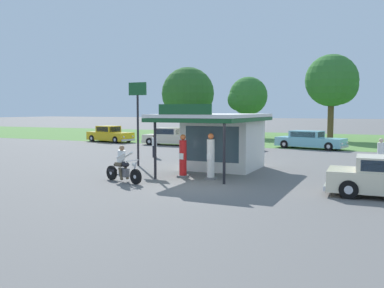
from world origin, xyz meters
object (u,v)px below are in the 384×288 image
(motorcycle_with_rider, at_px, (123,167))
(parked_car_back_row_right, at_px, (309,140))
(parked_car_back_row_far_left, at_px, (110,135))
(gas_pump_offside, at_px, (211,158))
(parked_car_back_row_centre_right, at_px, (170,137))
(bystander_standing_back_lot, at_px, (381,153))
(gas_pump_nearside, at_px, (183,158))
(roadside_pole_sign, at_px, (138,109))
(bystander_admiring_sedan, at_px, (154,145))
(parked_car_back_row_centre_left, at_px, (225,140))

(motorcycle_with_rider, height_order, parked_car_back_row_right, motorcycle_with_rider)
(parked_car_back_row_right, xyz_separation_m, parked_car_back_row_far_left, (-18.94, -0.81, 0.03))
(gas_pump_offside, xyz_separation_m, parked_car_back_row_centre_right, (-10.29, 15.68, -0.25))
(parked_car_back_row_centre_right, xyz_separation_m, bystander_standing_back_lot, (17.17, -9.39, 0.18))
(motorcycle_with_rider, relative_size, parked_car_back_row_centre_right, 0.43)
(gas_pump_nearside, distance_m, gas_pump_offside, 1.38)
(gas_pump_offside, height_order, roadside_pole_sign, roadside_pole_sign)
(parked_car_back_row_centre_right, xyz_separation_m, roadside_pole_sign, (4.86, -13.07, 2.47))
(bystander_admiring_sedan, xyz_separation_m, roadside_pole_sign, (1.25, -4.00, 2.38))
(parked_car_back_row_right, bearing_deg, bystander_admiring_sedan, -127.81)
(parked_car_back_row_centre_right, xyz_separation_m, parked_car_back_row_far_left, (-7.06, 0.79, 0.01))
(parked_car_back_row_right, distance_m, bystander_standing_back_lot, 12.19)
(parked_car_back_row_centre_right, bearing_deg, bystander_standing_back_lot, -28.68)
(parked_car_back_row_far_left, bearing_deg, roadside_pole_sign, -49.29)
(gas_pump_nearside, height_order, gas_pump_offside, gas_pump_offside)
(gas_pump_offside, bearing_deg, parked_car_back_row_centre_right, 123.26)
(parked_car_back_row_right, bearing_deg, bystander_standing_back_lot, -64.30)
(parked_car_back_row_far_left, relative_size, roadside_pole_sign, 1.16)
(parked_car_back_row_centre_right, height_order, roadside_pole_sign, roadside_pole_sign)
(gas_pump_offside, bearing_deg, motorcycle_with_rider, -145.18)
(gas_pump_offside, bearing_deg, parked_car_back_row_centre_left, 107.66)
(gas_pump_nearside, xyz_separation_m, parked_car_back_row_centre_left, (-2.99, 13.73, -0.20))
(parked_car_back_row_far_left, height_order, bystander_admiring_sedan, parked_car_back_row_far_left)
(gas_pump_offside, relative_size, bystander_standing_back_lot, 1.25)
(bystander_admiring_sedan, xyz_separation_m, bystander_standing_back_lot, (13.56, -0.33, 0.09))
(parked_car_back_row_right, xyz_separation_m, parked_car_back_row_centre_left, (-5.96, -3.55, 0.05))
(parked_car_back_row_centre_left, bearing_deg, parked_car_back_row_centre_right, 161.74)
(motorcycle_with_rider, height_order, parked_car_back_row_far_left, motorcycle_with_rider)
(gas_pump_offside, relative_size, bystander_admiring_sedan, 1.37)
(motorcycle_with_rider, distance_m, parked_car_back_row_centre_left, 15.99)
(motorcycle_with_rider, distance_m, parked_car_back_row_centre_right, 19.25)
(gas_pump_offside, distance_m, bystander_standing_back_lot, 9.32)
(motorcycle_with_rider, xyz_separation_m, parked_car_back_row_centre_left, (-1.19, 15.94, 0.06))
(parked_car_back_row_centre_right, height_order, parked_car_back_row_far_left, parked_car_back_row_far_left)
(gas_pump_offside, xyz_separation_m, bystander_standing_back_lot, (6.88, 6.29, -0.07))
(parked_car_back_row_right, distance_m, parked_car_back_row_far_left, 18.96)
(parked_car_back_row_centre_left, distance_m, bystander_standing_back_lot, 13.49)
(gas_pump_offside, xyz_separation_m, roadside_pole_sign, (-5.43, 2.61, 2.21))
(parked_car_back_row_far_left, bearing_deg, gas_pump_offside, -43.52)
(gas_pump_nearside, height_order, parked_car_back_row_right, gas_pump_nearside)
(parked_car_back_row_right, xyz_separation_m, bystander_admiring_sedan, (-8.27, -10.66, 0.12))
(gas_pump_nearside, relative_size, parked_car_back_row_far_left, 0.37)
(gas_pump_nearside, distance_m, roadside_pole_sign, 5.32)
(gas_pump_offside, bearing_deg, parked_car_back_row_right, 84.73)
(motorcycle_with_rider, relative_size, bystander_admiring_sedan, 1.46)
(parked_car_back_row_right, bearing_deg, roadside_pole_sign, -115.58)
(parked_car_back_row_right, relative_size, parked_car_back_row_centre_left, 1.05)
(parked_car_back_row_centre_right, bearing_deg, bystander_admiring_sedan, -68.30)
(bystander_admiring_sedan, bearing_deg, parked_car_back_row_centre_left, 72.01)
(parked_car_back_row_centre_left, bearing_deg, bystander_standing_back_lot, -33.47)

